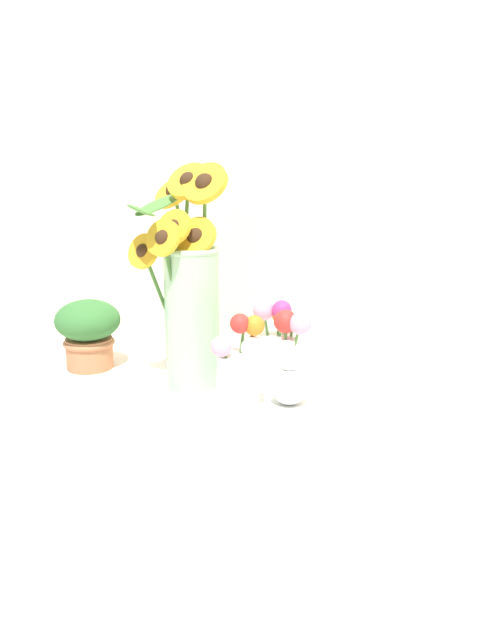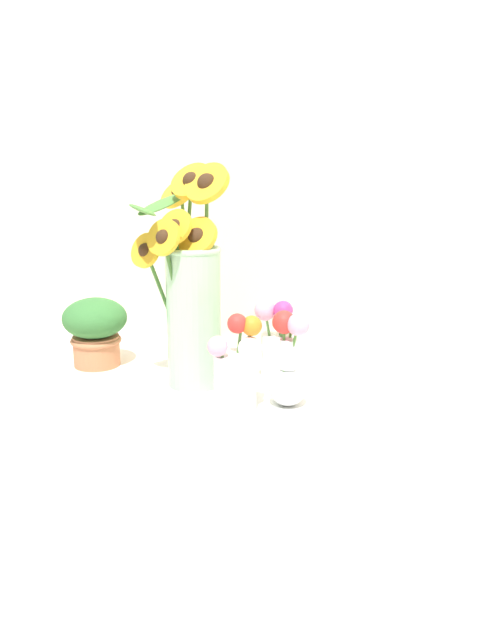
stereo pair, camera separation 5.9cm
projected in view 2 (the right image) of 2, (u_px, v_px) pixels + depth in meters
ground_plane at (237, 421)px, 1.08m from camera, size 6.00×6.00×0.00m
wall_back at (343, 25)px, 1.24m from camera, size 3.60×0.06×1.40m
serving_tray at (240, 398)px, 1.16m from camera, size 0.51×0.51×0.02m
mason_jar_sunflowers at (191, 292)px, 1.17m from camera, size 0.22×0.27×0.42m
vase_small_center at (236, 372)px, 1.05m from camera, size 0.08×0.09×0.17m
vase_bulb_right at (289, 365)px, 1.09m from camera, size 0.07×0.07×0.17m
vase_small_back at (279, 346)px, 1.20m from camera, size 0.07×0.09×0.17m
potted_plant at (95, 328)px, 1.35m from camera, size 0.14×0.14×0.15m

